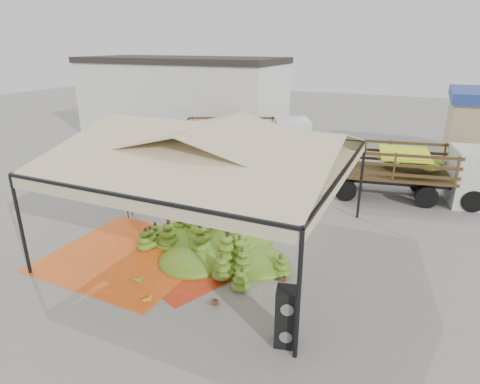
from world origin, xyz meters
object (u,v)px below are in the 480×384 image
at_px(speaker_stack, 287,317).
at_px(truck_left, 252,135).
at_px(vendor, 268,191).
at_px(truck_right, 419,167).
at_px(banana_heap, 218,235).

height_order(speaker_stack, truck_left, truck_left).
relative_size(speaker_stack, truck_left, 0.20).
relative_size(speaker_stack, vendor, 0.74).
relative_size(speaker_stack, truck_right, 0.20).
distance_m(banana_heap, vendor, 3.47).
distance_m(banana_heap, speaker_stack, 4.56).
relative_size(truck_left, truck_right, 1.03).
distance_m(banana_heap, truck_right, 9.51).
bearing_deg(banana_heap, truck_left, 107.23).
xyz_separation_m(vendor, truck_left, (-3.60, 6.98, 0.48)).
relative_size(vendor, truck_right, 0.28).
relative_size(vendor, truck_left, 0.27).
xyz_separation_m(banana_heap, vendor, (0.37, 3.43, 0.38)).
height_order(vendor, truck_left, truck_left).
distance_m(vendor, truck_left, 7.87).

